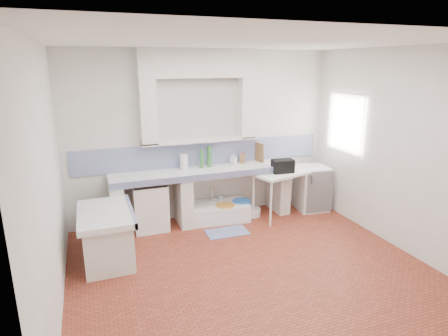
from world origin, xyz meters
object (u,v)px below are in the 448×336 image
object	(u,v)px
stove	(150,207)
sink	(216,212)
side_table	(281,194)
fridge	(312,188)

from	to	relation	value
stove	sink	xyz separation A→B (m)	(1.11, -0.03, -0.25)
stove	side_table	world-z (taller)	stove
side_table	fridge	size ratio (longest dim) A/B	1.20
sink	fridge	distance (m)	1.81
stove	side_table	distance (m)	2.22
stove	side_table	xyz separation A→B (m)	(2.20, -0.26, 0.02)
stove	fridge	distance (m)	2.90
sink	fridge	size ratio (longest dim) A/B	1.34
stove	side_table	bearing A→B (deg)	-6.52
sink	side_table	world-z (taller)	side_table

